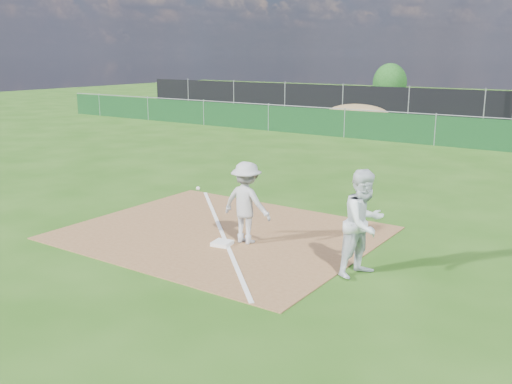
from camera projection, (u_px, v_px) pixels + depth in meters
ground at (387, 165)px, 19.00m from camera, size 90.00×90.00×0.00m
infield_dirt at (222, 233)px, 11.79m from camera, size 6.00×5.00×0.02m
foul_line at (222, 232)px, 11.78m from camera, size 5.01×5.01×0.01m
green_fence at (435, 131)px, 22.87m from camera, size 44.00×0.05×1.20m
dirt_mound at (357, 116)px, 28.42m from camera, size 3.38×2.60×1.17m
black_fence at (484, 108)px, 29.21m from camera, size 46.00×0.04×1.80m
parking_lot at (504, 117)px, 33.43m from camera, size 46.00×9.00×0.01m
first_base at (222, 243)px, 11.00m from camera, size 0.40×0.40×0.07m
play_at_first at (246, 203)px, 11.00m from camera, size 1.68×0.61×1.60m
runner at (364, 223)px, 9.38m from camera, size 0.91×1.04×1.81m
car_left at (430, 101)px, 34.73m from camera, size 4.88×3.13×1.55m
car_mid at (458, 102)px, 34.82m from camera, size 4.25×1.75×1.37m
tree_left at (390, 83)px, 41.86m from camera, size 2.47×2.47×2.93m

